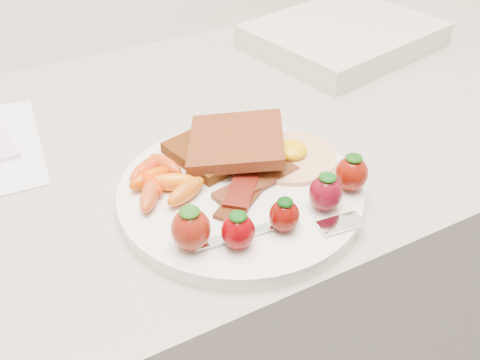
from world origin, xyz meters
name	(u,v)px	position (x,y,z in m)	size (l,w,h in m)	color
counter	(196,341)	(0.00, 1.70, 0.45)	(2.00, 0.60, 0.90)	gray
plate	(240,194)	(0.01, 1.54, 0.91)	(0.27, 0.27, 0.02)	white
toast_lower	(214,149)	(0.01, 1.61, 0.93)	(0.09, 0.09, 0.01)	black
toast_upper	(236,141)	(0.03, 1.60, 0.94)	(0.11, 0.11, 0.01)	#3E1407
fried_egg	(291,155)	(0.09, 1.56, 0.92)	(0.13, 0.13, 0.02)	beige
bacon_strips	(250,184)	(0.02, 1.54, 0.92)	(0.12, 0.11, 0.01)	black
baby_carrots	(160,180)	(-0.07, 1.58, 0.93)	(0.09, 0.10, 0.02)	#CE4700
strawberries	(278,206)	(0.01, 1.48, 0.94)	(0.23, 0.06, 0.05)	maroon
fork	(290,228)	(0.02, 1.46, 0.92)	(0.17, 0.06, 0.00)	silver
appliance	(343,36)	(0.36, 1.83, 0.92)	(0.29, 0.23, 0.04)	beige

